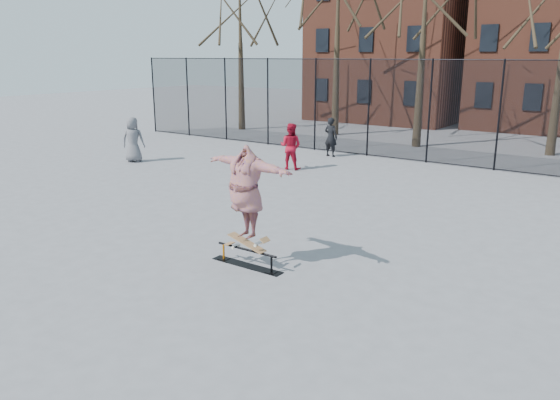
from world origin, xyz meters
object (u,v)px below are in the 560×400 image
Objects in this scene: skate_rail at (247,259)px; skateboard at (247,246)px; bystander_black at (331,137)px; bystander_red at (291,146)px; bystander_grey at (133,140)px; skater at (246,199)px.

skate_rail is 1.79× the size of skateboard.
bystander_black is (-4.87, 11.67, 0.39)m from skateboard.
skateboard is 0.54× the size of bystander_red.
skater is at bearing 116.74° from bystander_grey.
skateboard is 0.52× the size of bystander_grey.
skater is (0.00, 0.00, 0.98)m from skateboard.
skateboard is 12.28m from bystander_grey.
bystander_grey is at bearing 150.21° from skateboard.
skate_rail is 0.94× the size of bystander_grey.
bystander_black is 3.17m from bystander_red.
skateboard is at bearing 0.00° from skate_rail.
bystander_grey is 1.04× the size of bystander_red.
bystander_black is at bearing 112.66° from skateboard.
bystander_grey reaches higher than bystander_black.
skateboard is 0.98m from skater.
skateboard is 0.41× the size of skater.
skateboard reaches higher than skate_rail.
skater is at bearing 0.00° from skate_rail.
skater is (0.01, 0.00, 1.26)m from skate_rail.
skateboard is at bearing 116.74° from bystander_grey.
bystander_red is at bearing 128.04° from skater.
bystander_red is (0.13, -3.16, 0.04)m from bystander_black.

